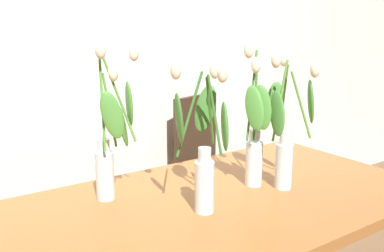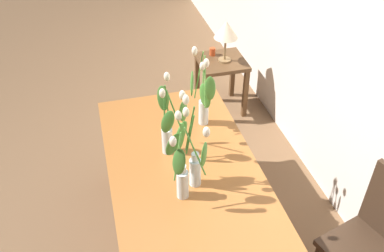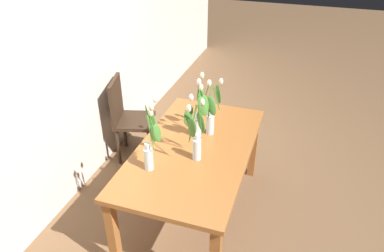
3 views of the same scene
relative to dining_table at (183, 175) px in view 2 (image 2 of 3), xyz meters
The scene contains 10 objects.
ground_plane 0.65m from the dining_table, ahead, with size 18.00×18.00×0.00m, color brown.
dining_table is the anchor object (origin of this frame).
tulip_vase_0 0.40m from the dining_table, 11.65° to the right, with size 0.22×0.22×0.54m.
tulip_vase_1 0.33m from the dining_table, 158.88° to the right, with size 0.25×0.19×0.52m.
tulip_vase_2 0.32m from the dining_table, ahead, with size 0.13×0.15×0.57m.
tulip_vase_3 0.51m from the dining_table, 147.35° to the left, with size 0.19×0.15×0.58m.
dining_chair 1.18m from the dining_table, 56.24° to the left, with size 0.49×0.49×0.93m.
side_table 1.71m from the dining_table, 153.79° to the left, with size 0.44×0.44×0.55m.
table_lamp 1.70m from the dining_table, 152.91° to the left, with size 0.22×0.22×0.40m.
pillar_candle 1.78m from the dining_table, 157.21° to the left, with size 0.06×0.06×0.07m, color #CC4C23.
Camera 2 is at (1.85, -0.42, 2.50)m, focal length 39.39 mm.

